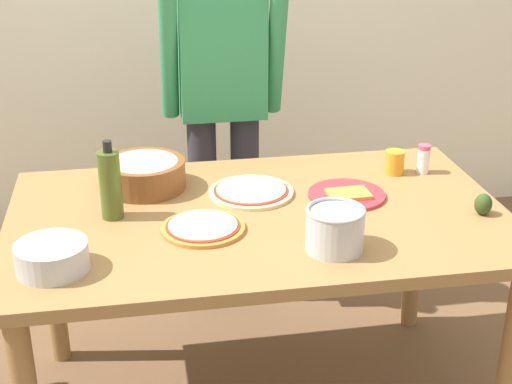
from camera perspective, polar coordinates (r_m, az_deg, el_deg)
dining_table at (r=2.42m, az=0.20°, el=-3.52°), size 1.60×0.96×0.76m
person_cook at (r=3.02m, az=-2.60°, el=7.56°), size 0.49×0.25×1.62m
pizza_raw_on_board at (r=2.51m, az=-0.29°, el=0.05°), size 0.29×0.29×0.02m
pizza_cooked_on_tray at (r=2.27m, az=-4.10°, el=-2.72°), size 0.26×0.26×0.02m
plate_with_slice at (r=2.51m, az=7.02°, el=-0.20°), size 0.26×0.26×0.02m
popcorn_bowl at (r=2.57m, az=-8.59°, el=1.58°), size 0.28×0.28×0.11m
mixing_bowl_steel at (r=2.11m, az=-15.43°, el=-4.85°), size 0.20×0.20×0.08m
olive_oil_bottle at (r=2.35m, az=-11.14°, el=0.60°), size 0.07×0.07×0.26m
steel_pot at (r=2.14m, az=6.09°, el=-2.82°), size 0.17×0.17×0.13m
cup_orange at (r=2.72m, az=10.61°, el=2.27°), size 0.07×0.07×0.08m
salt_shaker at (r=2.74m, az=12.76°, el=2.50°), size 0.04×0.04×0.11m
avocado at (r=2.46m, az=17.08°, el=-0.90°), size 0.06×0.06×0.07m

